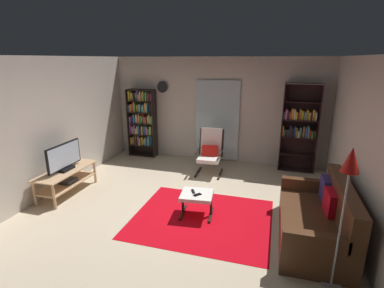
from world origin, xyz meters
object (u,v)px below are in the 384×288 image
at_px(tv_remote, 193,191).
at_px(tv_stand, 67,178).
at_px(leather_sofa, 318,220).
at_px(lounge_armchair, 210,150).
at_px(television, 64,158).
at_px(bookshelf_near_tv, 142,121).
at_px(cell_phone, 197,195).
at_px(bookshelf_near_sofa, 299,126).
at_px(ottoman, 197,197).
at_px(floor_lamp_by_sofa, 349,177).
at_px(wall_clock, 162,87).

bearing_deg(tv_remote, tv_stand, 151.83).
relative_size(leather_sofa, lounge_armchair, 1.76).
relative_size(television, leather_sofa, 0.49).
height_order(television, bookshelf_near_tv, bookshelf_near_tv).
bearing_deg(lounge_armchair, cell_phone, -82.98).
xyz_separation_m(bookshelf_near_sofa, cell_phone, (-1.66, -2.75, -0.65)).
xyz_separation_m(lounge_armchair, tv_remote, (0.15, -1.91, -0.12)).
relative_size(tv_remote, cell_phone, 1.03).
height_order(ottoman, floor_lamp_by_sofa, floor_lamp_by_sofa).
bearing_deg(bookshelf_near_tv, tv_remote, -50.40).
bearing_deg(floor_lamp_by_sofa, bookshelf_near_tv, 137.99).
relative_size(television, wall_clock, 3.03).
bearing_deg(television, leather_sofa, -3.34).
bearing_deg(tv_remote, television, 151.81).
relative_size(bookshelf_near_tv, bookshelf_near_sofa, 0.88).
distance_m(leather_sofa, ottoman, 1.87).
distance_m(tv_remote, cell_phone, 0.14).
bearing_deg(lounge_armchair, leather_sofa, -45.54).
bearing_deg(tv_stand, bookshelf_near_sofa, 30.94).
xyz_separation_m(bookshelf_near_tv, lounge_armchair, (2.04, -0.72, -0.43)).
bearing_deg(leather_sofa, tv_remote, 173.78).
xyz_separation_m(television, tv_remote, (2.57, -0.05, -0.33)).
xyz_separation_m(tv_remote, floor_lamp_by_sofa, (2.01, -1.14, 0.96)).
bearing_deg(lounge_armchair, tv_remote, -85.63).
height_order(tv_stand, lounge_armchair, lounge_armchair).
distance_m(floor_lamp_by_sofa, wall_clock, 5.37).
relative_size(bookshelf_near_sofa, ottoman, 3.56).
bearing_deg(bookshelf_near_sofa, ottoman, -122.11).
relative_size(bookshelf_near_sofa, cell_phone, 14.51).
height_order(tv_remote, wall_clock, wall_clock).
xyz_separation_m(leather_sofa, cell_phone, (-1.84, 0.12, 0.09)).
xyz_separation_m(bookshelf_near_tv, floor_lamp_by_sofa, (4.19, -3.77, 0.41)).
distance_m(leather_sofa, tv_remote, 1.95).
bearing_deg(leather_sofa, tv_stand, 176.67).
xyz_separation_m(tv_stand, television, (0.00, 0.00, 0.41)).
bearing_deg(television, floor_lamp_by_sofa, -14.56).
bearing_deg(tv_stand, wall_clock, 70.95).
xyz_separation_m(ottoman, cell_phone, (0.02, -0.06, 0.08)).
distance_m(bookshelf_near_tv, cell_phone, 3.60).
relative_size(bookshelf_near_tv, tv_remote, 12.42).
bearing_deg(bookshelf_near_sofa, cell_phone, -121.18).
height_order(lounge_armchair, wall_clock, wall_clock).
relative_size(tv_stand, cell_phone, 9.31).
bearing_deg(leather_sofa, floor_lamp_by_sofa, -85.62).
height_order(leather_sofa, cell_phone, leather_sofa).
bearing_deg(bookshelf_near_tv, lounge_armchair, -19.58).
distance_m(bookshelf_near_tv, leather_sofa, 5.05).
distance_m(television, cell_phone, 2.70).
xyz_separation_m(bookshelf_near_tv, tv_remote, (2.18, -2.64, -0.55)).
relative_size(tv_stand, ottoman, 2.29).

